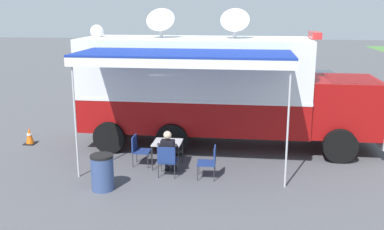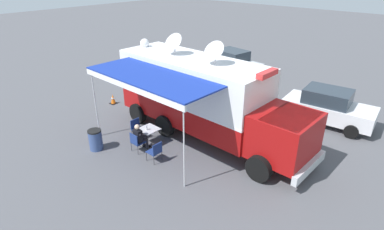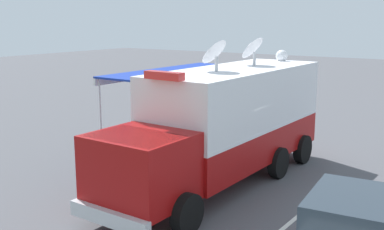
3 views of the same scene
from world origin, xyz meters
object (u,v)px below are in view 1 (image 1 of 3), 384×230
at_px(folding_chair_spare_by_truck, 210,160).
at_px(seated_responder, 168,151).
at_px(folding_table, 167,144).
at_px(traffic_cone, 30,136).
at_px(command_truck, 218,87).
at_px(folding_chair_beside_table, 138,148).
at_px(folding_chair_at_table, 167,159).
at_px(car_behind_truck, 145,78).
at_px(water_bottle, 167,140).
at_px(car_far_corner, 311,93).
at_px(trash_bin, 102,172).

relative_size(folding_chair_spare_by_truck, seated_responder, 0.70).
relative_size(folding_table, traffic_cone, 1.41).
distance_m(command_truck, traffic_cone, 6.46).
height_order(folding_chair_beside_table, folding_chair_spare_by_truck, same).
xyz_separation_m(command_truck, folding_chair_at_table, (2.99, -1.17, -1.43)).
bearing_deg(car_behind_truck, water_bottle, 15.36).
height_order(water_bottle, folding_chair_spare_by_truck, water_bottle).
xyz_separation_m(command_truck, traffic_cone, (0.58, -6.21, -1.67)).
relative_size(seated_responder, traffic_cone, 2.16).
bearing_deg(folding_chair_spare_by_truck, seated_responder, -97.93).
bearing_deg(car_far_corner, folding_chair_beside_table, -39.46).
distance_m(car_behind_truck, car_far_corner, 8.63).
xyz_separation_m(command_truck, folding_chair_beside_table, (2.16, -2.14, -1.43)).
relative_size(water_bottle, car_behind_truck, 0.05).
xyz_separation_m(folding_table, water_bottle, (0.11, 0.00, 0.16)).
relative_size(folding_chair_beside_table, folding_chair_spare_by_truck, 1.00).
relative_size(folding_chair_spare_by_truck, traffic_cone, 1.50).
relative_size(water_bottle, folding_chair_spare_by_truck, 0.26).
height_order(seated_responder, car_far_corner, car_far_corner).
height_order(trash_bin, car_far_corner, car_far_corner).
bearing_deg(car_far_corner, traffic_cone, -60.74).
distance_m(folding_table, folding_chair_beside_table, 0.86).
bearing_deg(car_behind_truck, folding_chair_beside_table, 11.13).
bearing_deg(trash_bin, seated_responder, 129.51).
bearing_deg(folding_chair_at_table, traffic_cone, -115.50).
bearing_deg(folding_chair_at_table, folding_chair_beside_table, -130.20).
xyz_separation_m(command_truck, folding_table, (2.19, -1.29, -1.27)).
relative_size(water_bottle, folding_chair_beside_table, 0.26).
relative_size(water_bottle, folding_chair_at_table, 0.26).
bearing_deg(folding_chair_spare_by_truck, folding_chair_at_table, -88.54).
bearing_deg(water_bottle, traffic_cone, -109.22).
relative_size(folding_chair_at_table, folding_chair_spare_by_truck, 1.00).
height_order(command_truck, folding_table, command_truck).
xyz_separation_m(folding_table, folding_chair_spare_by_truck, (0.77, 1.27, -0.16)).
xyz_separation_m(traffic_cone, car_far_corner, (-5.59, 9.98, 0.60)).
relative_size(command_truck, trash_bin, 10.48).
relative_size(car_behind_truck, car_far_corner, 1.01).
xyz_separation_m(trash_bin, car_behind_truck, (-12.32, -1.57, 0.42)).
xyz_separation_m(folding_table, seated_responder, (0.61, 0.12, -0.02)).
relative_size(command_truck, folding_chair_at_table, 10.96).
xyz_separation_m(command_truck, car_behind_truck, (-8.31, -4.20, -1.07)).
xyz_separation_m(folding_chair_beside_table, car_behind_truck, (-10.48, -2.06, 0.37)).
xyz_separation_m(folding_chair_at_table, traffic_cone, (-2.41, -5.04, -0.23)).
xyz_separation_m(folding_chair_beside_table, folding_chair_spare_by_truck, (0.79, 2.12, 0.00)).
bearing_deg(car_far_corner, folding_chair_spare_by_truck, -25.44).
height_order(command_truck, folding_chair_spare_by_truck, command_truck).
relative_size(command_truck, folding_chair_beside_table, 10.96).
bearing_deg(traffic_cone, seated_responder, 66.29).
distance_m(folding_chair_at_table, folding_chair_beside_table, 1.27).
relative_size(folding_chair_at_table, folding_chair_beside_table, 1.00).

